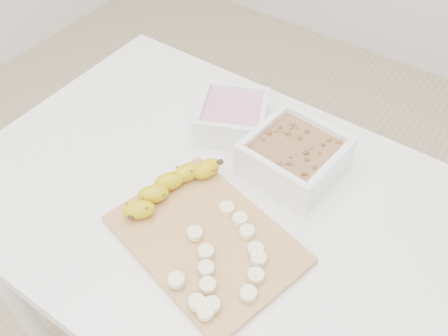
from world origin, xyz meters
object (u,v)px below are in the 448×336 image
Objects in this scene: table at (216,227)px; banana at (170,187)px; cutting_board at (206,239)px; bowl_yogurt at (232,116)px; bowl_granola at (294,156)px.

table is 0.15m from banana.
table is 0.15m from cutting_board.
bowl_yogurt is at bearing 115.56° from cutting_board.
bowl_yogurt is at bearing 120.55° from banana.
cutting_board is 0.13m from banana.
bowl_granola reaches higher than cutting_board.
table is 0.22m from bowl_granola.
bowl_granola reaches higher than bowl_yogurt.
bowl_yogurt is 0.23m from banana.
cutting_board is at bearing -99.42° from bowl_granola.
banana reaches higher than cutting_board.
bowl_granola reaches higher than table.
bowl_yogurt reaches higher than banana.
bowl_granola is (0.17, -0.03, 0.01)m from bowl_yogurt.
banana is at bearing -127.99° from bowl_granola.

